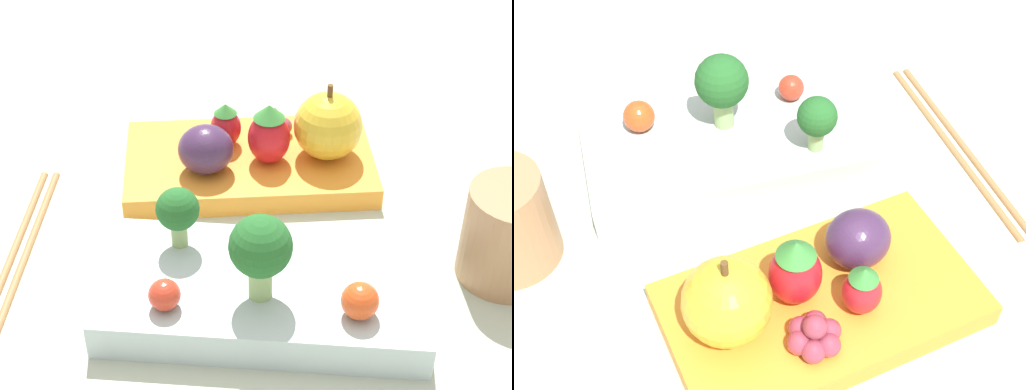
# 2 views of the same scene
# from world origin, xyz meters

# --- Properties ---
(ground_plane) EXTENTS (4.00, 4.00, 0.00)m
(ground_plane) POSITION_xyz_m (0.00, 0.00, 0.00)
(ground_plane) COLOR #ADB7A3
(bento_box_savoury) EXTENTS (0.23, 0.14, 0.03)m
(bento_box_savoury) POSITION_xyz_m (-0.01, 0.08, 0.01)
(bento_box_savoury) COLOR silver
(bento_box_savoury) RESTS_ON ground_plane
(bento_box_fruit) EXTENTS (0.20, 0.11, 0.02)m
(bento_box_fruit) POSITION_xyz_m (-0.01, -0.08, 0.01)
(bento_box_fruit) COLOR orange
(bento_box_fruit) RESTS_ON ground_plane
(broccoli_floret_0) EXTENTS (0.04, 0.04, 0.06)m
(broccoli_floret_0) POSITION_xyz_m (-0.01, 0.09, 0.07)
(broccoli_floret_0) COLOR #93B770
(broccoli_floret_0) RESTS_ON bento_box_savoury
(broccoli_floret_1) EXTENTS (0.03, 0.03, 0.05)m
(broccoli_floret_1) POSITION_xyz_m (0.04, 0.04, 0.06)
(broccoli_floret_1) COLOR #93B770
(broccoli_floret_1) RESTS_ON bento_box_savoury
(cherry_tomato_0) EXTENTS (0.02, 0.02, 0.02)m
(cherry_tomato_0) POSITION_xyz_m (0.05, 0.10, 0.04)
(cherry_tomato_0) COLOR red
(cherry_tomato_0) RESTS_ON bento_box_savoury
(cherry_tomato_1) EXTENTS (0.02, 0.02, 0.02)m
(cherry_tomato_1) POSITION_xyz_m (-0.07, 0.12, 0.04)
(cherry_tomato_1) COLOR #DB4C1E
(cherry_tomato_1) RESTS_ON bento_box_savoury
(apple) EXTENTS (0.06, 0.06, 0.07)m
(apple) POSITION_xyz_m (-0.08, -0.08, 0.05)
(apple) COLOR gold
(apple) RESTS_ON bento_box_fruit
(strawberry_0) EXTENTS (0.03, 0.03, 0.04)m
(strawberry_0) POSITION_xyz_m (0.01, -0.10, 0.04)
(strawberry_0) COLOR red
(strawberry_0) RESTS_ON bento_box_fruit
(strawberry_1) EXTENTS (0.03, 0.03, 0.05)m
(strawberry_1) POSITION_xyz_m (-0.03, -0.07, 0.04)
(strawberry_1) COLOR red
(strawberry_1) RESTS_ON bento_box_fruit
(plum) EXTENTS (0.04, 0.04, 0.04)m
(plum) POSITION_xyz_m (0.02, -0.06, 0.04)
(plum) COLOR #42284C
(plum) RESTS_ON bento_box_fruit
(grape_cluster) EXTENTS (0.04, 0.03, 0.03)m
(grape_cluster) POSITION_xyz_m (-0.03, -0.11, 0.03)
(grape_cluster) COLOR #93384C
(grape_cluster) RESTS_ON bento_box_fruit
(chopsticks_pair) EXTENTS (0.04, 0.21, 0.01)m
(chopsticks_pair) POSITION_xyz_m (0.16, 0.02, 0.00)
(chopsticks_pair) COLOR #A37547
(chopsticks_pair) RESTS_ON ground_plane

